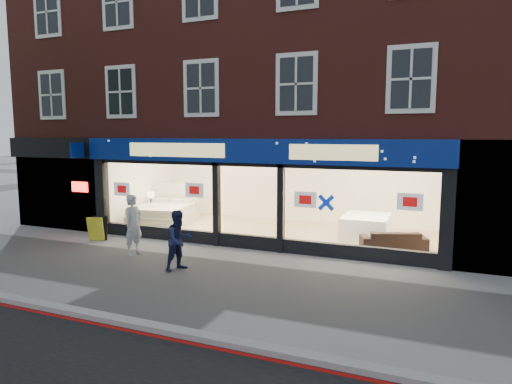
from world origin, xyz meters
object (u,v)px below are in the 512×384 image
Objects in this scene: a_board at (98,228)px; display_bed at (164,213)px; sofa at (393,240)px; pedestrian_grey at (134,225)px; pedestrian_blue at (179,240)px; mattress_stack at (366,226)px.

display_bed is at bearing 57.62° from a_board.
sofa is at bearing -16.28° from display_bed.
sofa is 7.52m from pedestrian_grey.
a_board is 2.42m from pedestrian_grey.
sofa is 6.21m from pedestrian_blue.
display_bed reaches higher than mattress_stack.
pedestrian_grey is at bearing -78.82° from display_bed.
pedestrian_grey is 2.15m from pedestrian_blue.
a_board is at bearing 90.53° from pedestrian_blue.
pedestrian_blue reaches higher than display_bed.
a_board is 0.46× the size of pedestrian_grey.
display_bed is 1.80× the size of pedestrian_blue.
mattress_stack reaches higher than a_board.
a_board is (-0.57, -2.90, -0.08)m from display_bed.
pedestrian_grey is at bearing 91.82° from pedestrian_blue.
pedestrian_grey is at bearing 4.62° from sofa.
pedestrian_grey is at bearing -143.18° from mattress_stack.
sofa is (1.00, -1.23, -0.09)m from mattress_stack.
a_board is at bearing -6.38° from sofa.
mattress_stack is 1.06× the size of pedestrian_grey.
display_bed is at bearing 29.56° from pedestrian_grey.
display_bed is 1.48× the size of sofa.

